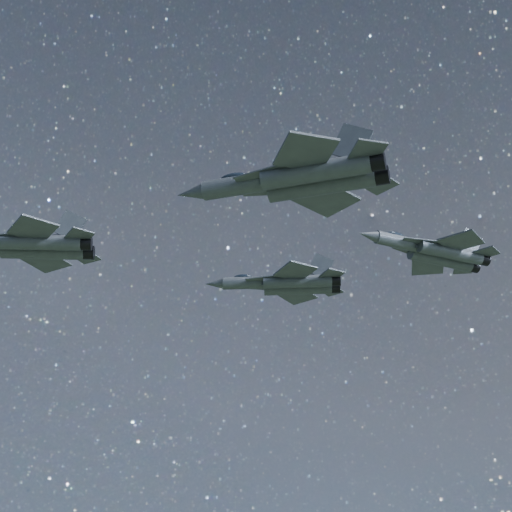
{
  "coord_description": "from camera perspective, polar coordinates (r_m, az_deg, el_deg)",
  "views": [
    {
      "loc": [
        -6.02,
        -73.65,
        115.47
      ],
      "look_at": [
        -0.87,
        -0.57,
        153.9
      ],
      "focal_mm": 60.0,
      "sensor_mm": 36.0,
      "label": 1
    }
  ],
  "objects": [
    {
      "name": "jet_right",
      "position": [
        72.17,
        3.01,
        5.21
      ],
      "size": [
        19.16,
        12.74,
        4.87
      ],
      "rotation": [
        0.0,
        0.0,
        -0.36
      ],
      "color": "#383F46"
    },
    {
      "name": "jet_lead",
      "position": [
        83.41,
        -14.99,
        0.75
      ],
      "size": [
        16.24,
        11.55,
        4.14
      ],
      "rotation": [
        0.0,
        0.0,
        -0.03
      ],
      "color": "#383F46"
    },
    {
      "name": "jet_slot",
      "position": [
        87.98,
        11.86,
        0.29
      ],
      "size": [
        15.12,
        10.11,
        3.83
      ],
      "rotation": [
        0.0,
        0.0,
        0.34
      ],
      "color": "#383F46"
    },
    {
      "name": "jet_left",
      "position": [
        95.26,
        2.05,
        -1.83
      ],
      "size": [
        15.93,
        11.09,
        4.01
      ],
      "rotation": [
        0.0,
        0.0,
        -0.14
      ],
      "color": "#383F46"
    }
  ]
}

